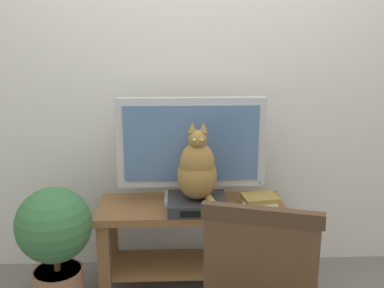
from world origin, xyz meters
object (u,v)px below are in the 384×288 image
media_box (197,204)px  cat (197,170)px  tv_stand (192,231)px  tv (191,147)px  book_stack (260,201)px  potted_plant (55,239)px

media_box → cat: size_ratio=0.74×
tv_stand → cat: (0.03, -0.08, 0.41)m
tv → cat: size_ratio=1.91×
tv → book_stack: bearing=-13.2°
tv → potted_plant: size_ratio=1.21×
tv_stand → media_box: media_box is taller
tv_stand → book_stack: 0.45m
tv → book_stack: 0.52m
cat → potted_plant: size_ratio=0.63×
tv_stand → tv: (0.00, 0.07, 0.51)m
tv_stand → book_stack: book_stack is taller
cat → potted_plant: (-0.80, -0.13, -0.35)m
tv → media_box: bearing=-78.0°
media_box → potted_plant: size_ratio=0.47×
tv_stand → potted_plant: 0.80m
tv_stand → book_stack: size_ratio=4.97×
tv_stand → potted_plant: bearing=-164.7°
book_stack → potted_plant: potted_plant is taller
media_box → cat: (0.00, -0.01, 0.21)m
media_box → tv: bearing=102.0°
tv → media_box: size_ratio=2.59×
book_stack → potted_plant: size_ratio=0.31×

